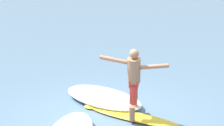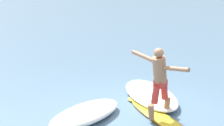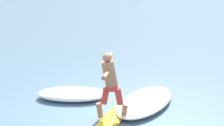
% 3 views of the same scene
% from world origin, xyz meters
% --- Properties ---
extents(ground_plane, '(200.00, 200.00, 0.00)m').
position_xyz_m(ground_plane, '(0.00, 0.00, 0.00)').
color(ground_plane, slate).
extents(surfboard, '(0.91, 2.43, 0.21)m').
position_xyz_m(surfboard, '(0.38, -0.32, 0.04)').
color(surfboard, yellow).
rests_on(surfboard, ground).
extents(surfer, '(0.84, 1.34, 1.57)m').
position_xyz_m(surfer, '(0.35, -0.38, 0.99)').
color(surfer, '#9D6C4E').
rests_on(surfer, surfboard).
extents(wave_foam_at_tail, '(1.15, 2.26, 0.25)m').
position_xyz_m(wave_foam_at_tail, '(0.65, 0.77, 0.13)').
color(wave_foam_at_tail, white).
rests_on(wave_foam_at_tail, ground).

